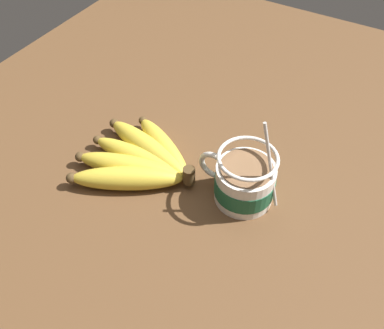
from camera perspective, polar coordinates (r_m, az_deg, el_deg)
name	(u,v)px	position (r cm, az deg, el deg)	size (l,w,h in cm)	color
table	(239,181)	(73.93, 6.29, -2.25)	(121.84, 121.84, 3.10)	brown
coffee_mug	(244,181)	(66.94, 6.96, -2.25)	(13.89, 9.48, 16.68)	white
banana_bunch	(140,160)	(72.72, -6.92, 0.62)	(20.64, 20.96, 4.22)	#4C381E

